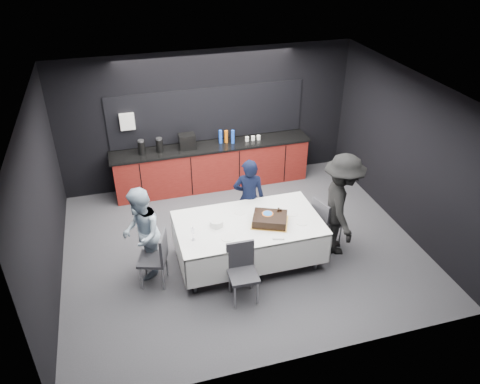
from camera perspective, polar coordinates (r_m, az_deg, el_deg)
The scene contains 18 objects.
ground at distance 8.24m, azimuth 0.19°, elevation -6.60°, with size 6.00×6.00×0.00m, color #404045.
room_shell at distance 7.25m, azimuth 0.22°, elevation 5.07°, with size 6.04×5.04×2.82m.
kitchenette at distance 9.76m, azimuth -3.50°, elevation 3.64°, with size 4.10×0.64×2.05m.
party_table at distance 7.55m, azimuth 1.04°, elevation -4.55°, with size 2.32×1.32×0.78m.
cake_assembly at distance 7.43m, azimuth 3.67°, elevation -3.32°, with size 0.71×0.65×0.18m.
plate_stack at distance 7.37m, azimuth -2.89°, elevation -3.81°, with size 0.21×0.21×0.10m, color white.
loose_plate_near at distance 7.13m, azimuth -1.51°, elevation -5.57°, with size 0.21×0.21×0.01m, color white.
loose_plate_right_a at distance 7.71m, azimuth 6.38°, elevation -2.61°, with size 0.19×0.19×0.01m, color white.
loose_plate_right_b at distance 7.52m, azimuth 7.53°, elevation -3.68°, with size 0.20×0.20×0.01m, color white.
loose_plate_far at distance 7.70m, azimuth -0.03°, elevation -2.44°, with size 0.19×0.19×0.01m, color white.
fork_pile at distance 7.14m, azimuth 4.68°, elevation -5.51°, with size 0.18×0.11×0.03m, color white.
champagne_flute at distance 7.03m, azimuth -5.80°, elevation -4.80°, with size 0.06×0.06×0.22m.
chair_left at distance 7.30m, azimuth -10.06°, elevation -7.58°, with size 0.53×0.53×0.92m.
chair_right at distance 8.08m, azimuth 10.26°, elevation -3.34°, with size 0.52×0.52×0.92m.
chair_near at distance 6.97m, azimuth 0.24°, elevation -9.19°, with size 0.43×0.43×0.92m.
person_center at distance 8.12m, azimuth 1.09°, elevation -0.78°, with size 0.55×0.36×1.50m, color black.
person_left at distance 7.38m, azimuth -11.93°, elevation -5.02°, with size 0.75×0.58×1.54m, color #9EB3C7.
person_right at distance 7.84m, azimuth 12.21°, elevation -1.57°, with size 1.16×0.67×1.80m, color black.
Camera 1 is at (-1.81, -6.25, 5.06)m, focal length 35.00 mm.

